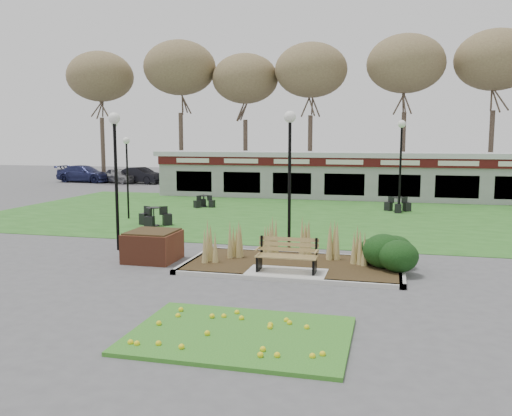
% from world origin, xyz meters
% --- Properties ---
extents(ground, '(100.00, 100.00, 0.00)m').
position_xyz_m(ground, '(0.00, 0.00, 0.00)').
color(ground, '#515154').
rests_on(ground, ground).
extents(lawn, '(34.00, 16.00, 0.02)m').
position_xyz_m(lawn, '(0.00, 12.00, 0.01)').
color(lawn, '#29631F').
rests_on(lawn, ground).
extents(flower_bed, '(4.20, 3.00, 0.16)m').
position_xyz_m(flower_bed, '(0.00, -4.60, 0.07)').
color(flower_bed, '#2B7020').
rests_on(flower_bed, ground).
extents(planting_bed, '(6.75, 3.40, 1.27)m').
position_xyz_m(planting_bed, '(1.27, 1.35, 0.37)').
color(planting_bed, '#302113').
rests_on(planting_bed, ground).
extents(park_bench, '(1.70, 0.66, 0.93)m').
position_xyz_m(park_bench, '(0.00, 0.25, 0.59)').
color(park_bench, olive).
rests_on(park_bench, ground).
extents(brick_planter, '(1.50, 1.50, 0.95)m').
position_xyz_m(brick_planter, '(-4.40, 1.00, 0.48)').
color(brick_planter, brown).
rests_on(brick_planter, ground).
extents(food_pavilion, '(24.60, 3.40, 2.90)m').
position_xyz_m(food_pavilion, '(0.00, 19.96, 1.48)').
color(food_pavilion, gray).
rests_on(food_pavilion, ground).
extents(tree_backdrop, '(47.24, 5.24, 10.36)m').
position_xyz_m(tree_backdrop, '(0.00, 28.00, 8.36)').
color(tree_backdrop, '#47382B').
rests_on(tree_backdrop, ground).
extents(lamp_post_near_left, '(0.39, 0.39, 4.64)m').
position_xyz_m(lamp_post_near_left, '(-6.24, 2.22, 3.38)').
color(lamp_post_near_left, black).
rests_on(lamp_post_near_left, ground).
extents(lamp_post_mid_left, '(0.32, 0.32, 3.83)m').
position_xyz_m(lamp_post_mid_left, '(-9.24, 8.80, 2.79)').
color(lamp_post_mid_left, black).
rests_on(lamp_post_mid_left, ground).
extents(lamp_post_mid_right, '(0.39, 0.39, 4.68)m').
position_xyz_m(lamp_post_mid_right, '(-0.53, 3.33, 3.41)').
color(lamp_post_mid_right, black).
rests_on(lamp_post_mid_right, ground).
extents(lamp_post_far_right, '(0.39, 0.39, 4.67)m').
position_xyz_m(lamp_post_far_right, '(3.16, 13.89, 3.40)').
color(lamp_post_far_right, black).
rests_on(lamp_post_far_right, ground).
extents(lamp_post_far_left, '(0.40, 0.40, 4.86)m').
position_xyz_m(lamp_post_far_left, '(-14.00, 16.47, 3.54)').
color(lamp_post_far_left, black).
rests_on(lamp_post_far_left, ground).
extents(bistro_set_a, '(1.09, 1.20, 0.64)m').
position_xyz_m(bistro_set_a, '(-7.19, 13.63, 0.23)').
color(bistro_set_a, black).
rests_on(bistro_set_a, ground).
extents(bistro_set_b, '(1.51, 1.39, 0.81)m').
position_xyz_m(bistro_set_b, '(-7.16, 7.09, 0.29)').
color(bistro_set_b, black).
rests_on(bistro_set_b, ground).
extents(bistro_set_d, '(1.38, 1.21, 0.73)m').
position_xyz_m(bistro_set_d, '(3.11, 14.33, 0.26)').
color(bistro_set_d, black).
rests_on(bistro_set_d, ground).
extents(car_silver, '(3.97, 2.80, 1.25)m').
position_xyz_m(car_silver, '(-19.45, 27.00, 0.63)').
color(car_silver, '#ABABB0').
rests_on(car_silver, ground).
extents(car_black, '(4.28, 2.37, 1.34)m').
position_xyz_m(car_black, '(-17.46, 27.00, 0.67)').
color(car_black, black).
rests_on(car_black, ground).
extents(car_blue, '(5.05, 2.31, 1.43)m').
position_xyz_m(car_blue, '(-22.69, 27.00, 0.72)').
color(car_blue, navy).
rests_on(car_blue, ground).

